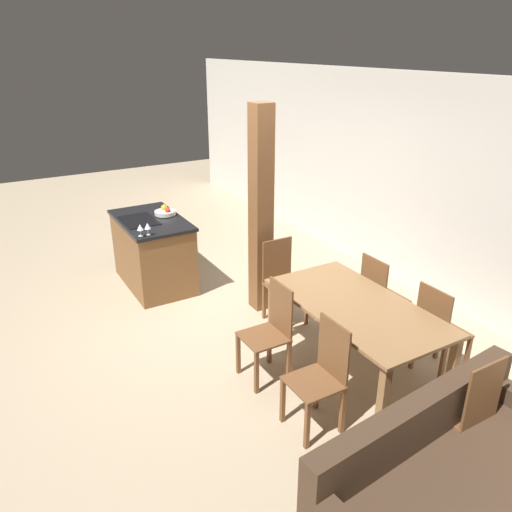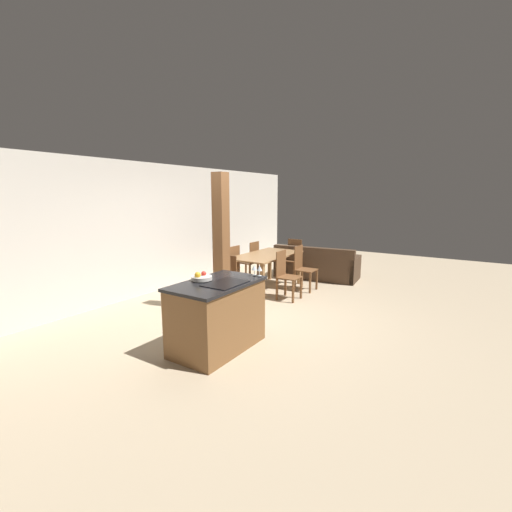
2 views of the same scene
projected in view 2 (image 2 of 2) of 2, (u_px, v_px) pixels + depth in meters
name	position (u px, v px, depth m)	size (l,w,h in m)	color
ground_plane	(247.00, 317.00, 5.81)	(16.00, 16.00, 0.00)	tan
wall_back	(141.00, 230.00, 6.96)	(11.20, 0.08, 2.70)	silver
kitchen_island	(217.00, 315.00, 4.57)	(1.29, 0.78, 0.93)	brown
fruit_bowl	(201.00, 277.00, 4.56)	(0.28, 0.28, 0.12)	silver
wine_glass_near	(260.00, 268.00, 4.77)	(0.07, 0.07, 0.15)	silver
wine_glass_middle	(254.00, 268.00, 4.82)	(0.07, 0.07, 0.15)	silver
dining_table	(267.00, 259.00, 7.44)	(1.77, 0.93, 0.78)	olive
dining_chair_near_left	(286.00, 274.00, 6.77)	(0.40, 0.40, 0.96)	brown
dining_chair_near_right	(303.00, 267.00, 7.43)	(0.40, 0.40, 0.96)	brown
dining_chair_far_left	(230.00, 266.00, 7.51)	(0.40, 0.40, 0.96)	brown
dining_chair_far_right	(250.00, 261.00, 8.16)	(0.40, 0.40, 0.96)	brown
dining_chair_head_end	(232.00, 278.00, 6.43)	(0.40, 0.40, 0.96)	brown
dining_chair_foot_end	(293.00, 258.00, 8.51)	(0.40, 0.40, 0.96)	brown
couch	(316.00, 267.00, 8.56)	(1.06, 2.08, 0.81)	#473323
timber_post	(221.00, 244.00, 5.95)	(0.22, 0.22, 2.43)	brown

